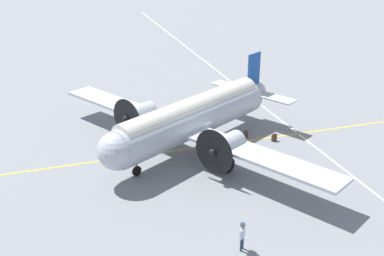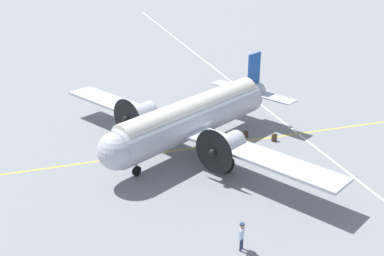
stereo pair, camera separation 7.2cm
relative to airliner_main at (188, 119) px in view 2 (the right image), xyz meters
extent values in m
plane|color=slate|center=(0.40, 0.23, -2.59)|extent=(300.00, 300.00, 0.00)
cube|color=gold|center=(0.40, 0.33, -2.59)|extent=(120.00, 0.16, 0.01)
cube|color=silver|center=(9.57, 0.23, -2.59)|extent=(0.16, 120.00, 0.01)
cylinder|color=#ADB2BC|center=(0.40, 0.23, -0.14)|extent=(13.81, 9.56, 2.69)
cylinder|color=silver|center=(0.40, 0.23, 0.60)|extent=(12.80, 8.51, 1.88)
sphere|color=#ADB2BC|center=(-5.84, -3.39, -0.14)|extent=(2.55, 2.55, 2.55)
cylinder|color=#ADB2BC|center=(6.63, 3.85, -0.01)|extent=(3.17, 2.69, 1.48)
cube|color=#194799|center=(7.08, 4.11, 1.87)|extent=(1.44, 0.92, 3.09)
cube|color=#ADB2BC|center=(6.93, 4.02, 0.12)|extent=(5.31, 7.75, 0.10)
cube|color=#ADB2BC|center=(-0.52, -0.30, -0.48)|extent=(14.76, 23.16, 0.20)
cylinder|color=#ADB2BC|center=(1.44, -4.16, -0.46)|extent=(2.87, 2.51, 1.48)
cylinder|color=black|center=(0.27, -4.84, -0.46)|extent=(1.59, 2.71, 3.11)
sphere|color=black|center=(0.17, -4.91, -0.46)|extent=(0.52, 0.52, 0.52)
cylinder|color=#ADB2BC|center=(-2.90, 3.32, -0.46)|extent=(2.87, 2.51, 1.48)
cylinder|color=black|center=(-4.07, 2.64, -0.46)|extent=(1.59, 2.71, 3.11)
sphere|color=black|center=(-4.18, 2.58, -0.46)|extent=(0.52, 0.52, 0.52)
cylinder|color=#4C4C51|center=(1.66, -4.04, -1.55)|extent=(0.18, 0.18, 0.99)
cylinder|color=black|center=(1.66, -4.04, -2.04)|extent=(1.10, 0.81, 1.10)
cylinder|color=#4C4C51|center=(-2.69, 3.44, -1.55)|extent=(0.18, 0.18, 0.99)
cylinder|color=black|center=(-2.69, 3.44, -2.04)|extent=(1.10, 0.81, 1.10)
cylinder|color=#4C4C51|center=(-4.47, -2.59, -1.80)|extent=(0.14, 0.14, 0.88)
cylinder|color=black|center=(-4.47, -2.59, -2.24)|extent=(0.70, 0.51, 0.70)
cylinder|color=navy|center=(-0.92, -12.34, -2.20)|extent=(0.11, 0.11, 0.78)
cylinder|color=navy|center=(-0.76, -12.18, -2.20)|extent=(0.11, 0.11, 0.78)
cube|color=silver|center=(-0.84, -12.26, -1.51)|extent=(0.39, 0.39, 0.59)
sphere|color=tan|center=(-0.84, -12.26, -1.09)|extent=(0.26, 0.26, 0.26)
cylinder|color=silver|center=(-1.01, -12.43, -1.54)|extent=(0.09, 0.09, 0.56)
cylinder|color=silver|center=(-0.67, -12.10, -1.54)|extent=(0.09, 0.09, 0.56)
cube|color=maroon|center=(-0.91, -12.20, -1.44)|extent=(0.04, 0.04, 0.38)
cylinder|color=navy|center=(-0.84, -12.26, -0.97)|extent=(0.39, 0.39, 0.07)
cube|color=#47331E|center=(7.03, -0.37, -2.29)|extent=(0.42, 0.14, 0.59)
cube|color=#312315|center=(7.03, -0.37, -1.97)|extent=(0.15, 0.10, 0.02)
cube|color=#47331E|center=(5.16, 0.94, -2.31)|extent=(0.36, 0.15, 0.56)
cube|color=#312315|center=(5.16, 0.94, -2.00)|extent=(0.13, 0.10, 0.02)
camera|label=1|loc=(-9.70, -31.32, 13.42)|focal=45.00mm
camera|label=2|loc=(-9.63, -31.34, 13.42)|focal=45.00mm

